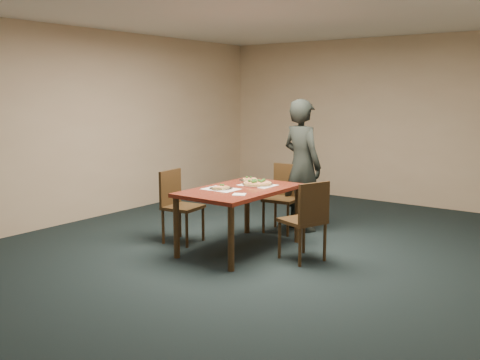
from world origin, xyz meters
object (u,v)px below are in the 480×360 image
Objects in this scene: slice_plate_near at (221,188)px; slice_plate_far at (250,180)px; chair_far at (284,194)px; chair_left at (178,202)px; dining_table at (240,196)px; diner at (302,165)px; chair_right at (307,216)px; pizza_pan at (257,183)px.

slice_plate_far is at bearing 96.66° from slice_plate_near.
chair_far is 1.00× the size of chair_left.
diner is at bearing 85.44° from dining_table.
chair_far is at bearing -117.70° from chair_right.
slice_plate_near is (-1.02, -0.25, 0.25)m from chair_right.
dining_table is 1.65× the size of chair_far.
dining_table is 0.88m from chair_right.
chair_right is 1.08m from slice_plate_near.
chair_right is at bearing -22.61° from slice_plate_far.
chair_left is at bearing -61.91° from chair_right.
dining_table is 1.65× the size of chair_left.
chair_right is 1.48m from diner.
chair_right is at bearing -53.94° from chair_far.
pizza_pan reaches higher than slice_plate_near.
diner reaches higher than chair_right.
chair_right is 0.51× the size of diner.
slice_plate_near is at bearing -130.20° from dining_table.
dining_table is 5.36× the size of slice_plate_near.
pizza_pan reaches higher than slice_plate_far.
diner is at bearing -40.16° from chair_left.
chair_left is at bearing -168.65° from dining_table.
chair_left is at bearing -131.39° from slice_plate_far.
pizza_pan is at bearing 103.43° from diner.
chair_left is 0.74m from slice_plate_near.
slice_plate_far is (-0.23, 0.53, 0.10)m from dining_table.
chair_far is 0.51× the size of diner.
chair_left is 1.78m from diner.
dining_table is at bearing 49.80° from slice_plate_near.
chair_right is 1.22m from slice_plate_far.
dining_table is 1.65× the size of chair_right.
chair_right reaches higher than slice_plate_near.
slice_plate_far is at bearing 83.06° from diner.
pizza_pan reaches higher than dining_table.
chair_far is 1.37m from chair_right.
slice_plate_far is (0.62, 0.70, 0.25)m from chair_left.
dining_table is 5.36× the size of slice_plate_far.
chair_left is at bearing -128.50° from chair_far.
slice_plate_near is at bearing -100.52° from chair_far.
chair_right is 0.90m from pizza_pan.
chair_far is at bearing 68.62° from diner.
chair_far reaches higher than slice_plate_near.
pizza_pan is at bearing -89.24° from chair_far.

